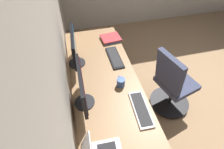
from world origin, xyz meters
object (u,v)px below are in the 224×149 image
Objects in this scene: drawer_pedestal at (108,117)px; office_chair at (172,85)px; keyboard_spare at (141,109)px; monitor_secondary at (82,87)px; book_stack_near at (111,38)px; keyboard_main at (115,57)px; monitor_primary at (74,47)px; coffee_mug at (121,82)px.

office_chair is at bearing -77.88° from drawer_pedestal.
office_chair is at bearing -56.39° from keyboard_spare.
drawer_pedestal is 0.66m from monitor_secondary.
drawer_pedestal is 1.10m from book_stack_near.
book_stack_near is at bearing -6.52° from keyboard_main.
keyboard_main is (0.58, -0.23, 0.39)m from drawer_pedestal.
monitor_primary is 1.23× the size of keyboard_spare.
monitor_secondary is at bearing 90.65° from drawer_pedestal.
coffee_mug is (0.13, -0.18, 0.43)m from drawer_pedestal.
book_stack_near is at bearing -53.25° from monitor_primary.
coffee_mug is 0.13× the size of office_chair.
coffee_mug is (0.35, 0.10, 0.04)m from keyboard_spare.
monitor_secondary is at bearing -178.92° from monitor_primary.
keyboard_main is at bearing 3.96° from keyboard_spare.
office_chair is (0.20, -1.13, -0.52)m from monitor_secondary.
monitor_primary is at bearing 32.76° from keyboard_spare.
monitor_secondary is 0.60m from keyboard_spare.
keyboard_main is (-0.02, -0.47, -0.23)m from monitor_primary.
office_chair is (-0.39, -0.67, -0.28)m from keyboard_main.
book_stack_near is (0.38, -0.51, -0.22)m from monitor_primary.
keyboard_main is 0.45m from coffee_mug.
drawer_pedestal is 0.49m from coffee_mug.
keyboard_spare is at bearing 123.61° from office_chair.
keyboard_spare reaches higher than drawer_pedestal.
keyboard_main is at bearing -38.04° from monitor_secondary.
monitor_primary is at bearing 21.75° from drawer_pedestal.
book_stack_near is at bearing -6.31° from coffee_mug.
monitor_primary reaches higher than keyboard_main.
monitor_primary is (0.60, 0.24, 0.62)m from drawer_pedestal.
keyboard_spare is 0.44× the size of office_chair.
drawer_pedestal is 1.64× the size of keyboard_main.
monitor_secondary is 1.23× the size of keyboard_spare.
monitor_primary reaches higher than office_chair.
monitor_primary is at bearing 1.08° from monitor_secondary.
office_chair reaches higher than drawer_pedestal.
coffee_mug is at bearing 16.57° from keyboard_spare.
office_chair reaches higher than coffee_mug.
office_chair reaches higher than book_stack_near.
keyboard_spare is at bearing -147.24° from monitor_primary.
monitor_primary is 1.00m from keyboard_spare.
drawer_pedestal is at bearing 126.11° from coffee_mug.
monitor_primary reaches higher than drawer_pedestal.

